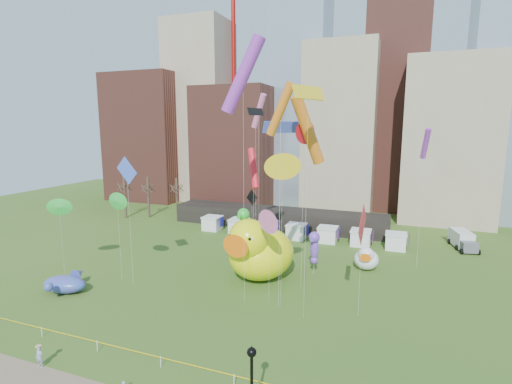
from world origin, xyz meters
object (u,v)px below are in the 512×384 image
at_px(seahorse_green, 244,223).
at_px(seahorse_purple, 314,245).
at_px(whale_inflatable, 66,283).
at_px(lamppost, 252,379).
at_px(big_duck, 259,250).
at_px(box_truck, 462,240).
at_px(small_duck, 366,258).
at_px(woman, 39,357).

distance_m(seahorse_green, seahorse_purple, 9.21).
relative_size(whale_inflatable, lamppost, 1.13).
distance_m(big_duck, seahorse_purple, 6.92).
xyz_separation_m(big_duck, seahorse_purple, (5.70, 3.92, 0.11)).
xyz_separation_m(big_duck, box_truck, (24.11, 21.54, -2.25)).
relative_size(small_duck, lamppost, 0.75).
bearing_deg(seahorse_purple, whale_inflatable, -144.45).
bearing_deg(seahorse_purple, woman, -116.44).
distance_m(small_duck, woman, 36.02).
bearing_deg(small_duck, box_truck, 47.86).
distance_m(small_duck, whale_inflatable, 35.19).
xyz_separation_m(seahorse_purple, lamppost, (1.78, -25.44, -0.32)).
relative_size(small_duck, seahorse_purple, 0.77).
xyz_separation_m(lamppost, box_truck, (16.63, 43.06, -2.04)).
xyz_separation_m(seahorse_green, box_truck, (27.37, 18.13, -4.39)).
bearing_deg(seahorse_green, woman, -96.33).
bearing_deg(small_duck, whale_inflatable, -148.64).
bearing_deg(seahorse_green, box_truck, 41.31).
distance_m(big_duck, seahorse_green, 5.18).
bearing_deg(lamppost, seahorse_green, 113.32).
height_order(small_duck, seahorse_green, seahorse_green).
bearing_deg(seahorse_green, small_duck, 23.83).
bearing_deg(seahorse_purple, seahorse_green, -172.22).
height_order(big_duck, box_truck, big_duck).
xyz_separation_m(seahorse_purple, box_truck, (18.41, 17.62, -2.36)).
bearing_deg(lamppost, big_duck, 109.17).
height_order(seahorse_purple, woman, seahorse_purple).
distance_m(small_duck, seahorse_green, 16.00).
bearing_deg(seahorse_purple, box_truck, 48.23).
distance_m(big_duck, box_truck, 32.41).
relative_size(big_duck, seahorse_purple, 2.02).
distance_m(small_duck, lamppost, 29.53).
xyz_separation_m(seahorse_green, whale_inflatable, (-15.21, -14.05, -4.72)).
distance_m(whale_inflatable, woman, 14.07).
distance_m(small_duck, seahorse_purple, 7.30).
height_order(whale_inflatable, box_truck, box_truck).
relative_size(seahorse_purple, lamppost, 0.98).
bearing_deg(seahorse_purple, lamppost, -81.52).
bearing_deg(whale_inflatable, lamppost, -33.42).
distance_m(box_truck, woman, 54.64).
xyz_separation_m(big_duck, woman, (-9.54, -21.52, -2.70)).
height_order(small_duck, woman, small_duck).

